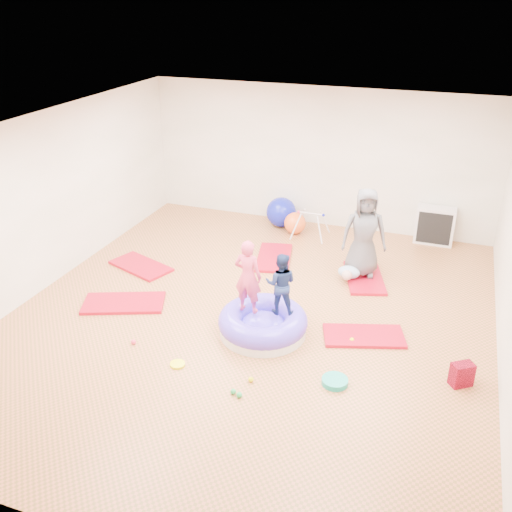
% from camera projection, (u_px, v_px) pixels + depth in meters
% --- Properties ---
extents(room, '(7.01, 8.01, 2.81)m').
position_uv_depth(room, '(249.00, 233.00, 7.98)').
color(room, '#C86E47').
rests_on(room, ground).
extents(gym_mat_front_left, '(1.39, 1.04, 0.05)m').
position_uv_depth(gym_mat_front_left, '(124.00, 303.00, 8.93)').
color(gym_mat_front_left, '#AE001F').
rests_on(gym_mat_front_left, ground).
extents(gym_mat_mid_left, '(1.26, 0.92, 0.05)m').
position_uv_depth(gym_mat_mid_left, '(141.00, 266.00, 10.10)').
color(gym_mat_mid_left, '#AE001F').
rests_on(gym_mat_mid_left, ground).
extents(gym_mat_center_back, '(0.83, 1.27, 0.05)m').
position_uv_depth(gym_mat_center_back, '(274.00, 258.00, 10.41)').
color(gym_mat_center_back, '#AE001F').
rests_on(gym_mat_center_back, ground).
extents(gym_mat_right, '(1.25, 0.88, 0.05)m').
position_uv_depth(gym_mat_right, '(364.00, 336.00, 8.10)').
color(gym_mat_right, '#AE001F').
rests_on(gym_mat_right, ground).
extents(gym_mat_rear_right, '(0.92, 1.31, 0.05)m').
position_uv_depth(gym_mat_rear_right, '(364.00, 278.00, 9.70)').
color(gym_mat_rear_right, '#AE001F').
rests_on(gym_mat_rear_right, ground).
extents(inflatable_cushion, '(1.29, 1.29, 0.40)m').
position_uv_depth(inflatable_cushion, '(263.00, 324.00, 8.15)').
color(inflatable_cushion, white).
rests_on(inflatable_cushion, ground).
extents(child_pink, '(0.41, 0.28, 1.10)m').
position_uv_depth(child_pink, '(248.00, 273.00, 7.90)').
color(child_pink, '#DD3F63').
rests_on(child_pink, inflatable_cushion).
extents(child_navy, '(0.50, 0.42, 0.91)m').
position_uv_depth(child_navy, '(281.00, 281.00, 7.90)').
color(child_navy, navy).
rests_on(child_navy, inflatable_cushion).
extents(adult_caregiver, '(0.86, 0.68, 1.53)m').
position_uv_depth(adult_caregiver, '(364.00, 233.00, 9.45)').
color(adult_caregiver, '#525256').
rests_on(adult_caregiver, gym_mat_rear_right).
extents(infant, '(0.37, 0.38, 0.22)m').
position_uv_depth(infant, '(348.00, 273.00, 9.57)').
color(infant, '#9DBDDE').
rests_on(infant, gym_mat_rear_right).
extents(ball_pit_balls, '(2.93, 2.22, 0.07)m').
position_uv_depth(ball_pit_balls, '(252.00, 349.00, 7.80)').
color(ball_pit_balls, green).
rests_on(ball_pit_balls, ground).
extents(exercise_ball_blue, '(0.61, 0.61, 0.61)m').
position_uv_depth(exercise_ball_blue, '(281.00, 212.00, 11.69)').
color(exercise_ball_blue, '#111AB4').
rests_on(exercise_ball_blue, ground).
extents(exercise_ball_orange, '(0.44, 0.44, 0.44)m').
position_uv_depth(exercise_ball_orange, '(295.00, 223.00, 11.39)').
color(exercise_ball_orange, orange).
rests_on(exercise_ball_orange, ground).
extents(infant_play_gym, '(0.67, 0.64, 0.52)m').
position_uv_depth(infant_play_gym, '(311.00, 221.00, 11.16)').
color(infant_play_gym, silver).
rests_on(infant_play_gym, ground).
extents(cube_shelf, '(0.72, 0.35, 0.72)m').
position_uv_depth(cube_shelf, '(435.00, 225.00, 10.91)').
color(cube_shelf, silver).
rests_on(cube_shelf, ground).
extents(balance_disc, '(0.33, 0.33, 0.07)m').
position_uv_depth(balance_disc, '(335.00, 381.00, 7.16)').
color(balance_disc, '#13A391').
rests_on(balance_disc, ground).
extents(backpack, '(0.32, 0.29, 0.31)m').
position_uv_depth(backpack, '(462.00, 374.00, 7.10)').
color(backpack, '#BA0123').
rests_on(backpack, ground).
extents(yellow_toy, '(0.20, 0.20, 0.03)m').
position_uv_depth(yellow_toy, '(177.00, 364.00, 7.52)').
color(yellow_toy, '#F1F400').
rests_on(yellow_toy, ground).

